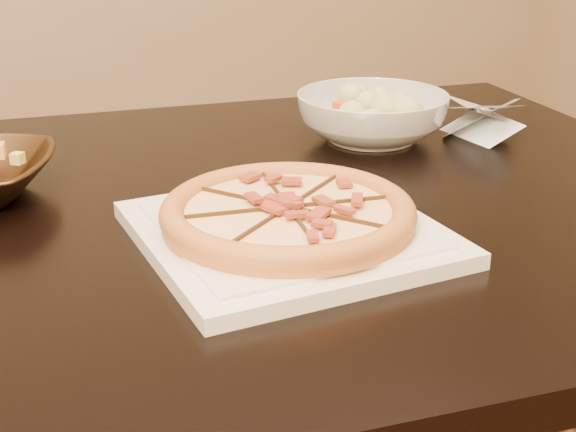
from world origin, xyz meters
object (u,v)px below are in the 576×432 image
at_px(pizza, 288,213).
at_px(salad_bowl, 372,117).
at_px(dining_table, 156,276).
at_px(plate, 288,232).

bearing_deg(pizza, salad_bowl, 49.41).
bearing_deg(salad_bowl, dining_table, -158.00).
bearing_deg(salad_bowl, pizza, -130.59).
distance_m(plate, salad_bowl, 0.41).
relative_size(pizza, salad_bowl, 1.21).
distance_m(dining_table, plate, 0.22).
bearing_deg(dining_table, plate, -53.18).
bearing_deg(dining_table, pizza, -53.18).
xyz_separation_m(dining_table, salad_bowl, (0.38, 0.15, 0.13)).
relative_size(plate, salad_bowl, 1.41).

